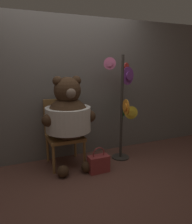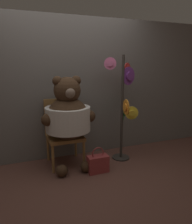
{
  "view_description": "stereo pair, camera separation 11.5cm",
  "coord_description": "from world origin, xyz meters",
  "px_view_note": "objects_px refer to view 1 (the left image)",
  "views": [
    {
      "loc": [
        -0.9,
        -2.82,
        1.52
      ],
      "look_at": [
        0.36,
        0.13,
        0.81
      ],
      "focal_mm": 35.0,
      "sensor_mm": 36.0,
      "label": 1
    },
    {
      "loc": [
        -0.8,
        -2.87,
        1.52
      ],
      "look_at": [
        0.36,
        0.13,
        0.81
      ],
      "focal_mm": 35.0,
      "sensor_mm": 36.0,
      "label": 2
    }
  ],
  "objects_px": {
    "chair": "(63,130)",
    "handbag_on_ground": "(99,163)",
    "teddy_bear": "(68,116)",
    "hat_display_rack": "(124,102)"
  },
  "relations": [
    {
      "from": "chair",
      "to": "handbag_on_ground",
      "type": "relative_size",
      "value": 2.66
    },
    {
      "from": "teddy_bear",
      "to": "chair",
      "type": "bearing_deg",
      "value": 102.11
    },
    {
      "from": "chair",
      "to": "handbag_on_ground",
      "type": "distance_m",
      "value": 0.75
    },
    {
      "from": "chair",
      "to": "handbag_on_ground",
      "type": "bearing_deg",
      "value": -53.98
    },
    {
      "from": "hat_display_rack",
      "to": "chair",
      "type": "bearing_deg",
      "value": 169.08
    },
    {
      "from": "hat_display_rack",
      "to": "teddy_bear",
      "type": "bearing_deg",
      "value": 179.43
    },
    {
      "from": "chair",
      "to": "teddy_bear",
      "type": "bearing_deg",
      "value": -77.89
    },
    {
      "from": "chair",
      "to": "teddy_bear",
      "type": "xyz_separation_m",
      "value": [
        0.04,
        -0.17,
        0.25
      ]
    },
    {
      "from": "teddy_bear",
      "to": "hat_display_rack",
      "type": "xyz_separation_m",
      "value": [
        0.91,
        -0.01,
        0.15
      ]
    },
    {
      "from": "chair",
      "to": "handbag_on_ground",
      "type": "height_order",
      "value": "chair"
    }
  ]
}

